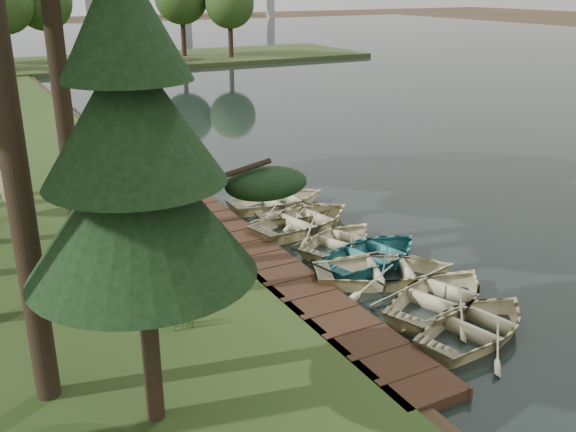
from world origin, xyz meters
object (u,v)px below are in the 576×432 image
boardwalk (258,258)px  pine_tree (134,155)px  rowboat_0 (478,322)px  stored_rowboat (17,206)px  rowboat_2 (385,268)px  rowboat_1 (441,293)px

boardwalk → pine_tree: 9.21m
rowboat_0 → pine_tree: 8.93m
stored_rowboat → boardwalk: bearing=-115.9°
boardwalk → stored_rowboat: stored_rowboat is taller
boardwalk → rowboat_2: 3.81m
rowboat_0 → pine_tree: bearing=73.0°
stored_rowboat → rowboat_2: bearing=-116.0°
rowboat_2 → pine_tree: bearing=134.2°
rowboat_1 → stored_rowboat: 14.34m
boardwalk → rowboat_1: bearing=-59.7°
rowboat_0 → pine_tree: size_ratio=0.45×
rowboat_0 → rowboat_2: size_ratio=0.92×
rowboat_2 → rowboat_0: bearing=-155.5°
rowboat_1 → pine_tree: pine_tree is taller
boardwalk → rowboat_0: rowboat_0 is taller
rowboat_2 → pine_tree: (-7.38, -3.01, 4.77)m
rowboat_1 → pine_tree: (-7.72, -1.13, 4.79)m
rowboat_2 → stored_rowboat: size_ratio=1.20×
stored_rowboat → rowboat_1: bearing=-119.8°
rowboat_0 → rowboat_2: bearing=-11.7°
rowboat_0 → rowboat_1: (0.19, 1.49, 0.01)m
pine_tree → rowboat_1: bearing=8.3°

